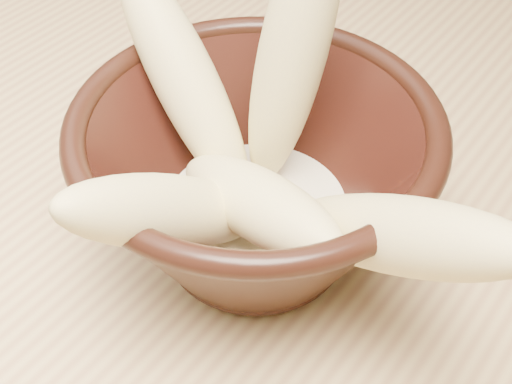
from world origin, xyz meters
TOP-DOWN VIEW (x-y plane):
  - table at (0.00, 0.00)m, footprint 1.20×0.80m
  - bowl at (-0.10, -0.07)m, footprint 0.24×0.24m
  - milk_puddle at (-0.10, -0.07)m, footprint 0.13×0.13m
  - banana_upright at (-0.11, -0.03)m, footprint 0.07×0.10m
  - banana_left at (-0.17, -0.05)m, footprint 0.16×0.08m
  - banana_right at (0.00, -0.09)m, footprint 0.20×0.10m
  - banana_across at (-0.08, -0.10)m, footprint 0.16×0.08m
  - banana_front at (-0.11, -0.14)m, footprint 0.07×0.17m

SIDE VIEW (x-z plane):
  - table at x=0.00m, z-range 0.30..1.05m
  - milk_puddle at x=-0.10m, z-range 0.78..0.80m
  - bowl at x=-0.10m, z-range 0.76..0.89m
  - banana_across at x=-0.08m, z-range 0.80..0.89m
  - banana_front at x=-0.11m, z-range 0.78..0.92m
  - banana_right at x=0.00m, z-range 0.78..0.94m
  - banana_left at x=-0.17m, z-range 0.78..0.94m
  - banana_upright at x=-0.11m, z-range 0.79..1.00m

